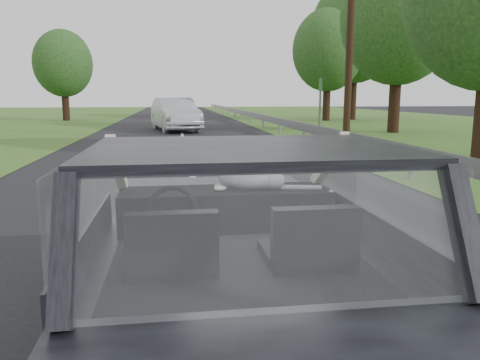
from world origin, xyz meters
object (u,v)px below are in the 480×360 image
object	(u,v)px
subject_car	(236,250)
utility_pole	(350,31)
cat	(253,178)
highway_sign	(320,105)
other_car	(175,114)

from	to	relation	value
subject_car	utility_pole	world-z (taller)	utility_pole
cat	utility_pole	size ratio (longest dim) A/B	0.08
cat	highway_sign	distance (m)	19.21
cat	other_car	size ratio (longest dim) A/B	0.13
subject_car	other_car	distance (m)	20.49
subject_car	cat	size ratio (longest dim) A/B	6.34
cat	utility_pole	bearing A→B (deg)	72.65
subject_car	highway_sign	distance (m)	19.83
cat	subject_car	bearing A→B (deg)	-103.09
cat	highway_sign	bearing A→B (deg)	77.20
highway_sign	utility_pole	size ratio (longest dim) A/B	0.32
utility_pole	subject_car	bearing A→B (deg)	-113.55
other_car	highway_sign	distance (m)	7.02
subject_car	utility_pole	xyz separation A→B (m)	(5.76, 13.21, 3.18)
utility_pole	highway_sign	bearing A→B (deg)	82.17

